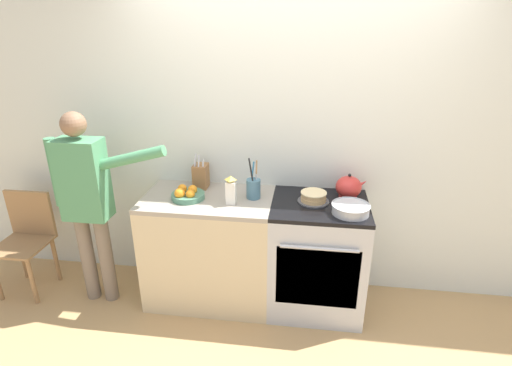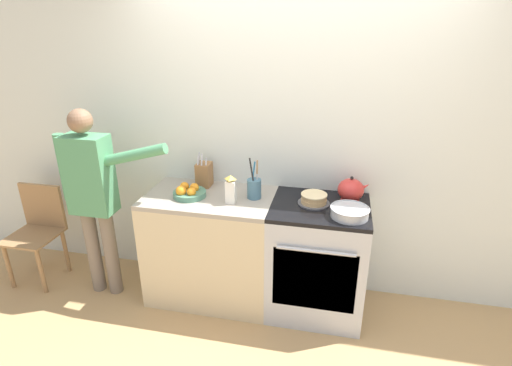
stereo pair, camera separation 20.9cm
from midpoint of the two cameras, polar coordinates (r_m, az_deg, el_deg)
name	(u,v)px [view 1 (the left image)]	position (r m, az deg, el deg)	size (l,w,h in m)	color
ground_plane	(281,326)	(3.24, 1.60, -19.76)	(16.00, 16.00, 0.00)	tan
wall_back	(291,139)	(3.15, 3.10, 6.30)	(8.00, 0.04, 2.60)	silver
counter_cabinet	(210,248)	(3.30, -8.39, -9.21)	(0.99, 0.61, 0.91)	beige
stove_range	(317,256)	(3.19, 6.80, -10.35)	(0.72, 0.64, 0.91)	#B7BABF
layer_cake	(314,197)	(2.98, 6.24, -2.07)	(0.24, 0.24, 0.08)	#4C4C51
tea_kettle	(349,187)	(3.09, 11.26, -0.59)	(0.24, 0.20, 0.19)	red
mixing_bowl	(351,209)	(2.84, 11.33, -3.67)	(0.27, 0.27, 0.07)	#B7BABF
knife_block	(201,176)	(3.24, -9.73, 1.00)	(0.11, 0.13, 0.29)	olive
utensil_crock	(253,188)	(3.01, -2.35, -0.72)	(0.11, 0.11, 0.32)	#477084
fruit_bowl	(187,194)	(3.08, -11.73, -1.62)	(0.25, 0.25, 0.10)	#4C7F66
milk_carton	(231,190)	(2.93, -5.64, -1.10)	(0.07, 0.07, 0.22)	white
person_baker	(87,195)	(3.31, -24.69, -1.63)	(0.91, 0.20, 1.58)	#7A6B5B
dining_chair	(27,235)	(3.95, -31.25, -6.39)	(0.40, 0.40, 0.85)	#997047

